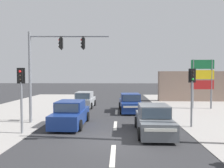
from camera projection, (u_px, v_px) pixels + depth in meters
The scene contains 13 objects.
ground_plane at pixel (114, 140), 10.69m from camera, with size 140.00×140.00×0.00m, color #303033.
lane_dash_near at pixel (113, 155), 8.69m from camera, with size 0.20×2.40×0.01m, color silver.
lane_dash_mid at pixel (115, 125), 13.68m from camera, with size 0.20×2.40×0.01m, color silver.
lane_dash_far at pixel (116, 112), 18.68m from camera, with size 0.20×2.40×0.01m, color silver.
traffic_signal_mast at pixel (49, 60), 14.32m from camera, with size 5.29×0.49×6.00m.
pedestal_signal_right_kerb at pixel (192, 88), 13.15m from camera, with size 0.44×0.30×3.56m.
pedestal_signal_left_kerb at pixel (21, 89), 11.71m from camera, with size 0.44×0.29×3.56m.
shopping_plaza_sign at pixel (202, 77), 20.30m from camera, with size 2.10×0.16×4.60m.
shopfront_wall_far at pixel (209, 86), 26.21m from camera, with size 12.00×1.00×3.60m, color gray.
sedan_receding_far at pixel (71, 114), 13.68m from camera, with size 1.94×4.26×1.56m.
sedan_crossing_left at pixel (130, 103), 18.87m from camera, with size 2.01×4.29×1.56m.
hatchback_oncoming_near at pixel (85, 100), 21.34m from camera, with size 1.87×3.69×1.53m.
sedan_kerbside_parked at pixel (154, 121), 11.84m from camera, with size 1.93×4.26×1.56m.
Camera 1 is at (0.25, -10.56, 3.19)m, focal length 35.00 mm.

